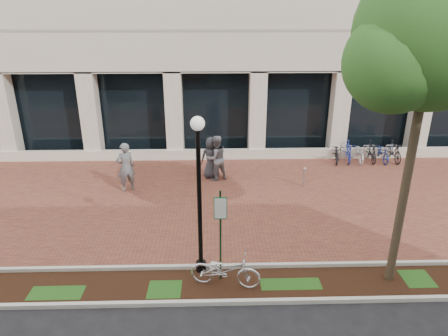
{
  "coord_description": "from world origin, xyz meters",
  "views": [
    {
      "loc": [
        -0.14,
        -13.97,
        6.76
      ],
      "look_at": [
        0.23,
        -0.8,
        1.6
      ],
      "focal_mm": 32.0,
      "sensor_mm": 36.0,
      "label": 1
    }
  ],
  "objects_px": {
    "pedestrian_left": "(126,167)",
    "bike_rack_cluster": "(365,152)",
    "parking_sign": "(220,225)",
    "pedestrian_mid": "(216,158)",
    "lamppost": "(199,189)",
    "bollard": "(304,177)",
    "pedestrian_right": "(211,158)",
    "locked_bicycle": "(225,270)",
    "street_tree": "(433,43)"
  },
  "relations": [
    {
      "from": "pedestrian_mid",
      "to": "bollard",
      "type": "relative_size",
      "value": 2.3
    },
    {
      "from": "pedestrian_left",
      "to": "bollard",
      "type": "bearing_deg",
      "value": 151.13
    },
    {
      "from": "pedestrian_left",
      "to": "parking_sign",
      "type": "bearing_deg",
      "value": 91.63
    },
    {
      "from": "pedestrian_left",
      "to": "bike_rack_cluster",
      "type": "distance_m",
      "value": 11.25
    },
    {
      "from": "pedestrian_mid",
      "to": "bike_rack_cluster",
      "type": "relative_size",
      "value": 0.56
    },
    {
      "from": "pedestrian_mid",
      "to": "bike_rack_cluster",
      "type": "distance_m",
      "value": 7.5
    },
    {
      "from": "pedestrian_left",
      "to": "bike_rack_cluster",
      "type": "xyz_separation_m",
      "value": [
        10.8,
        3.1,
        -0.54
      ]
    },
    {
      "from": "pedestrian_left",
      "to": "bike_rack_cluster",
      "type": "relative_size",
      "value": 0.58
    },
    {
      "from": "street_tree",
      "to": "lamppost",
      "type": "bearing_deg",
      "value": 174.86
    },
    {
      "from": "parking_sign",
      "to": "lamppost",
      "type": "bearing_deg",
      "value": 145.65
    },
    {
      "from": "pedestrian_left",
      "to": "pedestrian_right",
      "type": "distance_m",
      "value": 3.62
    },
    {
      "from": "locked_bicycle",
      "to": "pedestrian_mid",
      "type": "height_order",
      "value": "pedestrian_mid"
    },
    {
      "from": "street_tree",
      "to": "pedestrian_left",
      "type": "distance_m",
      "value": 11.44
    },
    {
      "from": "bollard",
      "to": "bike_rack_cluster",
      "type": "height_order",
      "value": "bike_rack_cluster"
    },
    {
      "from": "locked_bicycle",
      "to": "bollard",
      "type": "distance_m",
      "value": 7.22
    },
    {
      "from": "lamppost",
      "to": "pedestrian_mid",
      "type": "relative_size",
      "value": 2.26
    },
    {
      "from": "parking_sign",
      "to": "bollard",
      "type": "xyz_separation_m",
      "value": [
        3.56,
        6.07,
        -1.22
      ]
    },
    {
      "from": "lamppost",
      "to": "locked_bicycle",
      "type": "xyz_separation_m",
      "value": [
        0.66,
        -0.67,
        -2.01
      ]
    },
    {
      "from": "pedestrian_right",
      "to": "bike_rack_cluster",
      "type": "relative_size",
      "value": 0.52
    },
    {
      "from": "pedestrian_left",
      "to": "lamppost",
      "type": "bearing_deg",
      "value": 89.34
    },
    {
      "from": "lamppost",
      "to": "pedestrian_mid",
      "type": "height_order",
      "value": "lamppost"
    },
    {
      "from": "bollard",
      "to": "bike_rack_cluster",
      "type": "distance_m",
      "value": 4.63
    },
    {
      "from": "lamppost",
      "to": "pedestrian_left",
      "type": "relative_size",
      "value": 2.2
    },
    {
      "from": "pedestrian_right",
      "to": "locked_bicycle",
      "type": "bearing_deg",
      "value": 85.84
    },
    {
      "from": "parking_sign",
      "to": "bike_rack_cluster",
      "type": "distance_m",
      "value": 11.55
    },
    {
      "from": "parking_sign",
      "to": "street_tree",
      "type": "relative_size",
      "value": 0.33
    },
    {
      "from": "street_tree",
      "to": "pedestrian_mid",
      "type": "relative_size",
      "value": 4.11
    },
    {
      "from": "locked_bicycle",
      "to": "pedestrian_mid",
      "type": "xyz_separation_m",
      "value": [
        -0.17,
        7.22,
        0.49
      ]
    },
    {
      "from": "pedestrian_mid",
      "to": "bollard",
      "type": "xyz_separation_m",
      "value": [
        3.61,
        -0.87,
        -0.55
      ]
    },
    {
      "from": "pedestrian_left",
      "to": "pedestrian_mid",
      "type": "xyz_separation_m",
      "value": [
        3.61,
        1.03,
        -0.03
      ]
    },
    {
      "from": "locked_bicycle",
      "to": "bollard",
      "type": "xyz_separation_m",
      "value": [
        3.44,
        6.35,
        -0.06
      ]
    },
    {
      "from": "parking_sign",
      "to": "bike_rack_cluster",
      "type": "bearing_deg",
      "value": 52.97
    },
    {
      "from": "pedestrian_right",
      "to": "bollard",
      "type": "relative_size",
      "value": 2.15
    },
    {
      "from": "pedestrian_left",
      "to": "pedestrian_right",
      "type": "height_order",
      "value": "pedestrian_left"
    },
    {
      "from": "parking_sign",
      "to": "locked_bicycle",
      "type": "distance_m",
      "value": 1.21
    },
    {
      "from": "locked_bicycle",
      "to": "street_tree",
      "type": "bearing_deg",
      "value": -75.8
    },
    {
      "from": "pedestrian_left",
      "to": "bollard",
      "type": "relative_size",
      "value": 2.36
    },
    {
      "from": "pedestrian_left",
      "to": "bike_rack_cluster",
      "type": "bearing_deg",
      "value": 165.85
    },
    {
      "from": "pedestrian_left",
      "to": "bollard",
      "type": "height_order",
      "value": "pedestrian_left"
    },
    {
      "from": "lamppost",
      "to": "locked_bicycle",
      "type": "height_order",
      "value": "lamppost"
    },
    {
      "from": "lamppost",
      "to": "pedestrian_right",
      "type": "bearing_deg",
      "value": 87.64
    },
    {
      "from": "pedestrian_right",
      "to": "parking_sign",
      "type": "bearing_deg",
      "value": 85.01
    },
    {
      "from": "lamppost",
      "to": "street_tree",
      "type": "bearing_deg",
      "value": -5.14
    },
    {
      "from": "locked_bicycle",
      "to": "bike_rack_cluster",
      "type": "height_order",
      "value": "bike_rack_cluster"
    },
    {
      "from": "pedestrian_right",
      "to": "pedestrian_left",
      "type": "bearing_deg",
      "value": 12.93
    },
    {
      "from": "bollard",
      "to": "street_tree",
      "type": "bearing_deg",
      "value": -80.09
    },
    {
      "from": "pedestrian_left",
      "to": "pedestrian_mid",
      "type": "height_order",
      "value": "pedestrian_left"
    },
    {
      "from": "locked_bicycle",
      "to": "pedestrian_mid",
      "type": "relative_size",
      "value": 0.95
    },
    {
      "from": "locked_bicycle",
      "to": "pedestrian_right",
      "type": "distance_m",
      "value": 7.45
    },
    {
      "from": "pedestrian_right",
      "to": "bike_rack_cluster",
      "type": "distance_m",
      "value": 7.64
    }
  ]
}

